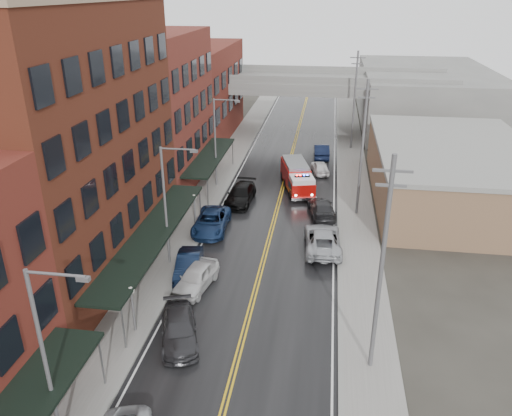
{
  "coord_description": "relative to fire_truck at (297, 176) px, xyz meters",
  "views": [
    {
      "loc": [
        4.2,
        -6.81,
        18.74
      ],
      "look_at": [
        -0.98,
        28.35,
        3.0
      ],
      "focal_mm": 35.0,
      "sensor_mm": 36.0,
      "label": 1
    }
  ],
  "objects": [
    {
      "name": "road",
      "position": [
        -1.45,
        -10.2,
        -1.42
      ],
      "size": [
        11.0,
        160.0,
        0.02
      ],
      "primitive_type": "cube",
      "color": "black",
      "rests_on": "ground"
    },
    {
      "name": "sidewalk_left",
      "position": [
        -8.75,
        -10.2,
        -1.35
      ],
      "size": [
        3.0,
        160.0,
        0.15
      ],
      "primitive_type": "cube",
      "color": "slate",
      "rests_on": "ground"
    },
    {
      "name": "sidewalk_right",
      "position": [
        5.85,
        -10.2,
        -1.35
      ],
      "size": [
        3.0,
        160.0,
        0.15
      ],
      "primitive_type": "cube",
      "color": "slate",
      "rests_on": "ground"
    },
    {
      "name": "curb_left",
      "position": [
        -7.1,
        -10.2,
        -1.35
      ],
      "size": [
        0.3,
        160.0,
        0.15
      ],
      "primitive_type": "cube",
      "color": "gray",
      "rests_on": "ground"
    },
    {
      "name": "curb_right",
      "position": [
        4.2,
        -10.2,
        -1.35
      ],
      "size": [
        0.3,
        160.0,
        0.15
      ],
      "primitive_type": "cube",
      "color": "gray",
      "rests_on": "ground"
    },
    {
      "name": "brick_building_b",
      "position": [
        -14.75,
        -17.2,
        7.57
      ],
      "size": [
        9.0,
        20.0,
        18.0
      ],
      "primitive_type": "cube",
      "color": "#4C2014",
      "rests_on": "ground"
    },
    {
      "name": "brick_building_c",
      "position": [
        -14.75,
        0.3,
        6.07
      ],
      "size": [
        9.0,
        15.0,
        15.0
      ],
      "primitive_type": "cube",
      "color": "maroon",
      "rests_on": "ground"
    },
    {
      "name": "brick_building_far",
      "position": [
        -14.75,
        17.8,
        4.57
      ],
      "size": [
        9.0,
        20.0,
        12.0
      ],
      "primitive_type": "cube",
      "color": "maroon",
      "rests_on": "ground"
    },
    {
      "name": "tan_building",
      "position": [
        14.55,
        -0.2,
        1.07
      ],
      "size": [
        14.0,
        22.0,
        5.0
      ],
      "primitive_type": "cube",
      "color": "#7F6044",
      "rests_on": "ground"
    },
    {
      "name": "right_far_block",
      "position": [
        16.55,
        29.8,
        2.57
      ],
      "size": [
        18.0,
        30.0,
        8.0
      ],
      "primitive_type": "cube",
      "color": "slate",
      "rests_on": "ground"
    },
    {
      "name": "awning_1",
      "position": [
        -8.94,
        -17.2,
        1.56
      ],
      "size": [
        2.6,
        18.0,
        3.09
      ],
      "color": "black",
      "rests_on": "ground"
    },
    {
      "name": "awning_2",
      "position": [
        -8.93,
        0.3,
        1.56
      ],
      "size": [
        2.6,
        13.0,
        3.09
      ],
      "color": "black",
      "rests_on": "ground"
    },
    {
      "name": "globe_lamp_1",
      "position": [
        -7.85,
        -24.2,
        0.88
      ],
      "size": [
        0.44,
        0.44,
        3.12
      ],
      "color": "#59595B",
      "rests_on": "ground"
    },
    {
      "name": "globe_lamp_2",
      "position": [
        -7.85,
        -10.2,
        0.88
      ],
      "size": [
        0.44,
        0.44,
        3.12
      ],
      "color": "#59595B",
      "rests_on": "ground"
    },
    {
      "name": "street_lamp_0",
      "position": [
        -7.99,
        -32.2,
        3.76
      ],
      "size": [
        2.64,
        0.22,
        9.0
      ],
      "color": "#59595B",
      "rests_on": "ground"
    },
    {
      "name": "street_lamp_1",
      "position": [
        -7.99,
        -16.2,
        3.76
      ],
      "size": [
        2.64,
        0.22,
        9.0
      ],
      "color": "#59595B",
      "rests_on": "ground"
    },
    {
      "name": "street_lamp_2",
      "position": [
        -7.99,
        -0.2,
        3.76
      ],
      "size": [
        2.64,
        0.22,
        9.0
      ],
      "color": "#59595B",
      "rests_on": "ground"
    },
    {
      "name": "utility_pole_0",
      "position": [
        5.75,
        -25.2,
        4.88
      ],
      "size": [
        1.8,
        0.24,
        12.0
      ],
      "color": "#59595B",
      "rests_on": "ground"
    },
    {
      "name": "utility_pole_1",
      "position": [
        5.75,
        -5.2,
        4.88
      ],
      "size": [
        1.8,
        0.24,
        12.0
      ],
      "color": "#59595B",
      "rests_on": "ground"
    },
    {
      "name": "utility_pole_2",
      "position": [
        5.75,
        14.8,
        4.88
      ],
      "size": [
        1.8,
        0.24,
        12.0
      ],
      "color": "#59595B",
      "rests_on": "ground"
    },
    {
      "name": "overpass",
      "position": [
        -1.45,
        21.8,
        4.56
      ],
      "size": [
        40.0,
        10.0,
        7.5
      ],
      "color": "slate",
      "rests_on": "ground"
    },
    {
      "name": "fire_truck",
      "position": [
        0.0,
        0.0,
        0.0
      ],
      "size": [
        4.26,
        7.57,
        2.64
      ],
      "rotation": [
        0.0,
        0.0,
        0.25
      ],
      "color": "#9C0A07",
      "rests_on": "ground"
    },
    {
      "name": "parked_car_left_3",
      "position": [
        -5.05,
        -24.5,
        -0.7
      ],
      "size": [
        3.53,
        5.42,
        1.46
      ],
      "primitive_type": "imported",
      "rotation": [
        0.0,
        0.0,
        0.32
      ],
      "color": "#2B2B2E",
      "rests_on": "ground"
    },
    {
      "name": "parked_car_left_4",
      "position": [
        -5.48,
        -19.0,
        -0.64
      ],
      "size": [
        2.69,
        4.9,
        1.58
      ],
      "primitive_type": "imported",
      "rotation": [
        0.0,
        0.0,
        -0.19
      ],
      "color": "silver",
      "rests_on": "ground"
    },
    {
      "name": "parked_car_left_5",
      "position": [
        -6.45,
        -17.4,
        -0.67
      ],
      "size": [
        2.17,
        4.75,
        1.51
      ],
      "primitive_type": "imported",
      "rotation": [
        0.0,
        0.0,
        0.13
      ],
      "color": "black",
      "rests_on": "ground"
    },
    {
      "name": "parked_car_left_6",
      "position": [
        -6.45,
        -10.27,
        -0.63
      ],
      "size": [
        2.86,
        5.84,
        1.6
      ],
      "primitive_type": "imported",
      "rotation": [
        0.0,
        0.0,
        0.04
      ],
      "color": "navy",
      "rests_on": "ground"
    },
    {
      "name": "parked_car_left_7",
      "position": [
        -5.05,
        -4.04,
        -0.62
      ],
      "size": [
        2.53,
        5.67,
        1.61
      ],
      "primitive_type": "imported",
      "rotation": [
        0.0,
        0.0,
        -0.05
      ],
      "color": "black",
      "rests_on": "ground"
    },
    {
      "name": "parked_car_right_0",
      "position": [
        2.86,
        -12.22,
        -0.6
      ],
      "size": [
        3.16,
        6.15,
        1.66
      ],
      "primitive_type": "imported",
      "rotation": [
        0.0,
        0.0,
        3.21
      ],
      "color": "#A5A8AD",
      "rests_on": "ground"
    },
    {
      "name": "parked_car_right_1",
      "position": [
        2.63,
        -6.0,
        -0.69
      ],
      "size": [
        2.96,
        5.41,
        1.49
      ],
      "primitive_type": "imported",
      "rotation": [
        0.0,
        0.0,
        3.32
      ],
      "color": "black",
      "rests_on": "ground"
    },
    {
      "name": "parked_car_right_2",
      "position": [
        2.15,
        5.31,
        -0.75
      ],
      "size": [
        2.39,
        4.24,
        1.36
      ],
      "primitive_type": "imported",
      "rotation": [
        0.0,
        0.0,
        3.35
      ],
      "color": "silver",
      "rests_on": "ground"
    },
    {
      "name": "parked_car_right_3",
      "position": [
        2.15,
        10.95,
        -0.6
      ],
      "size": [
        2.04,
        5.1,
        1.65
      ],
      "primitive_type": "imported",
      "rotation": [
        0.0,
        0.0,
        3.2
      ],
      "color": "black",
      "rests_on": "ground"
    }
  ]
}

